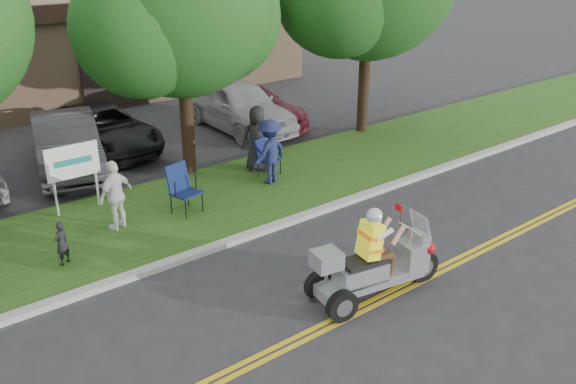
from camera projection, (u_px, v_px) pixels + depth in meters
ground at (359, 289)px, 11.59m from camera, size 120.00×120.00×0.00m
centerline_near at (381, 302)px, 11.17m from camera, size 60.00×0.10×0.01m
centerline_far at (375, 298)px, 11.29m from camera, size 60.00×0.10×0.01m
curb at (264, 230)px, 13.77m from camera, size 60.00×0.25×0.12m
grass_verge at (213, 200)px, 15.32m from camera, size 60.00×4.00×0.10m
commercial_building at (78, 42)px, 25.62m from camera, size 18.00×8.20×4.00m
tree_mid at (181, 11)px, 15.38m from camera, size 5.88×4.80×7.05m
business_sign at (73, 165)px, 14.20m from camera, size 1.25×0.06×1.75m
trike_scooter at (373, 267)px, 11.10m from camera, size 2.77×1.12×1.82m
lawn_chair_a at (182, 186)px, 14.33m from camera, size 0.75×0.77×1.18m
lawn_chair_b at (265, 155)px, 16.57m from camera, size 0.71×0.72×1.02m
spectator_adult_right at (116, 195)px, 13.46m from camera, size 1.02×0.72×1.61m
spectator_chair_a at (269, 152)px, 15.94m from camera, size 1.23×0.87×1.72m
spectator_chair_b at (258, 139)px, 16.78m from camera, size 1.06×0.92×1.83m
child_left at (62, 243)px, 12.10m from camera, size 0.40×0.35×0.92m
parked_car_left at (66, 143)px, 17.14m from camera, size 2.83×5.02×1.57m
parked_car_mid at (102, 129)px, 18.75m from camera, size 2.38×4.98×1.37m
parked_car_right at (249, 106)px, 21.13m from camera, size 2.66×5.06×1.40m
parked_car_far_right at (239, 105)px, 20.70m from camera, size 2.26×5.10×1.71m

